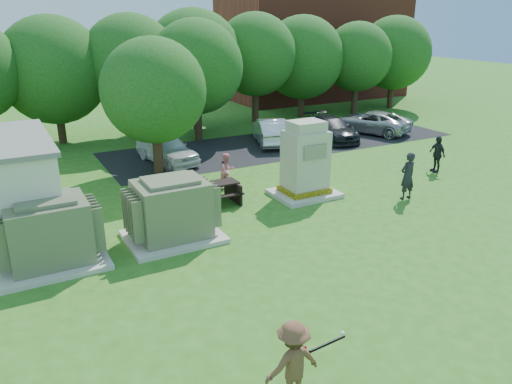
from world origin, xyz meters
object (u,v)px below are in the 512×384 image
generator_cabinet (305,164)px  person_at_picnic (227,171)px  transformer_right (172,211)px  car_silver_a (270,131)px  picnic_table (213,191)px  car_white (167,149)px  car_silver_b (371,122)px  person_walking_right (437,154)px  car_dark (331,129)px  batter (293,363)px  transformer_left (49,234)px  person_by_generator (408,176)px

generator_cabinet → person_at_picnic: (-2.35, 2.27, -0.57)m
transformer_right → car_silver_a: size_ratio=0.69×
transformer_right → car_silver_a: (9.09, 9.42, -0.25)m
transformer_right → picnic_table: size_ratio=1.52×
car_white → car_silver_b: 13.12m
car_silver_a → car_white: bearing=28.0°
car_white → generator_cabinet: bearing=-75.8°
generator_cabinet → car_silver_b: (9.82, 7.45, -0.67)m
person_walking_right → car_silver_a: size_ratio=0.38×
car_white → person_at_picnic: bearing=-89.6°
generator_cabinet → car_silver_a: size_ratio=0.70×
car_dark → batter: bearing=-120.1°
person_at_picnic → car_dark: (8.96, 4.90, -0.11)m
car_silver_b → car_silver_a: bearing=-28.2°
transformer_left → batter: transformer_left is taller
person_at_picnic → car_dark: person_at_picnic is taller
generator_cabinet → batter: generator_cabinet is taller
car_silver_a → car_dark: (3.55, -0.87, -0.07)m
batter → transformer_right: bearing=-91.8°
batter → car_silver_a: 19.83m
person_at_picnic → person_walking_right: person_walking_right is taller
transformer_left → generator_cabinet: 9.84m
person_walking_right → car_silver_a: person_walking_right is taller
batter → car_dark: 21.08m
generator_cabinet → car_white: 7.90m
car_white → car_dark: 9.91m
picnic_table → car_dark: (10.23, 6.30, 0.12)m
car_silver_a → car_silver_b: size_ratio=0.91×
transformer_right → car_dark: (12.64, 8.55, -0.32)m
person_by_generator → person_at_picnic: person_by_generator is taller
batter → car_white: size_ratio=0.42×
car_silver_b → generator_cabinet: bearing=14.0°
batter → car_silver_b: size_ratio=0.36×
transformer_right → generator_cabinet: (6.03, 1.38, 0.36)m
car_white → car_silver_b: (13.11, 0.30, -0.03)m
transformer_left → car_silver_a: size_ratio=0.69×
picnic_table → person_at_picnic: size_ratio=1.29×
person_walking_right → car_dark: bearing=-167.9°
generator_cabinet → person_walking_right: (7.16, -0.19, -0.50)m
transformer_left → picnic_table: size_ratio=1.52×
car_silver_a → car_dark: car_silver_a is taller
batter → car_silver_b: (16.31, 16.80, -0.19)m
transformer_right → car_white: (2.74, 8.54, -0.27)m
car_silver_a → generator_cabinet: bearing=89.3°
person_walking_right → car_silver_a: 9.20m
person_walking_right → car_white: size_ratio=0.41×
person_by_generator → car_silver_b: person_by_generator is taller
car_silver_b → person_by_generator: bearing=33.0°
batter → person_at_picnic: batter is taller
transformer_right → person_at_picnic: transformer_right is taller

